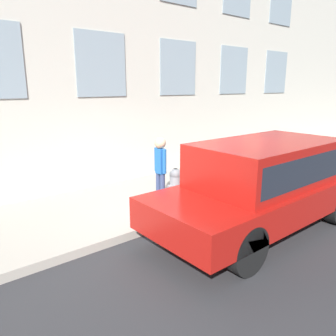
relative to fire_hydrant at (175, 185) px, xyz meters
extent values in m
plane|color=#2D2D30|center=(-0.69, 0.50, -0.59)|extent=(80.00, 80.00, 0.00)
cube|color=#A8A093|center=(0.85, 0.50, -0.51)|extent=(3.07, 60.00, 0.16)
cube|color=beige|center=(2.53, 0.50, 3.66)|extent=(0.30, 40.00, 8.50)
cube|color=#8C9EA8|center=(2.36, -7.36, 2.77)|extent=(0.03, 1.41, 1.61)
cube|color=#8C9EA8|center=(2.36, -4.74, 2.77)|extent=(0.03, 1.41, 1.61)
cube|color=#8C9EA8|center=(2.36, -2.12, 2.77)|extent=(0.03, 1.41, 1.61)
cube|color=#8C9EA8|center=(2.36, 0.50, 2.77)|extent=(0.03, 1.41, 1.61)
cube|color=#8C9EA8|center=(2.36, -7.36, 5.36)|extent=(0.03, 1.41, 1.61)
cylinder|color=gray|center=(0.00, 0.00, -0.40)|extent=(0.36, 0.36, 0.04)
cylinder|color=gray|center=(0.00, 0.00, -0.08)|extent=(0.27, 0.27, 0.69)
sphere|color=slate|center=(0.00, 0.00, 0.26)|extent=(0.28, 0.28, 0.28)
cylinder|color=black|center=(0.00, 0.00, 0.35)|extent=(0.09, 0.09, 0.11)
cylinder|color=gray|center=(0.00, -0.18, 0.00)|extent=(0.09, 0.10, 0.09)
cylinder|color=gray|center=(0.00, 0.18, 0.00)|extent=(0.09, 0.10, 0.09)
cylinder|color=navy|center=(0.01, 0.37, -0.05)|extent=(0.11, 0.11, 0.76)
cylinder|color=navy|center=(0.17, 0.37, -0.05)|extent=(0.11, 0.11, 0.76)
cube|color=#1E59A5|center=(0.09, 0.37, 0.61)|extent=(0.20, 0.14, 0.57)
cylinder|color=#1E59A5|center=(-0.05, 0.37, 0.63)|extent=(0.09, 0.09, 0.54)
cylinder|color=#1E59A5|center=(0.24, 0.37, 0.63)|extent=(0.09, 0.09, 0.54)
sphere|color=tan|center=(0.09, 0.37, 1.02)|extent=(0.25, 0.25, 0.25)
cylinder|color=black|center=(-2.77, 0.93, -0.19)|extent=(0.24, 0.80, 0.80)
cylinder|color=black|center=(-1.07, 0.93, -0.19)|extent=(0.24, 0.80, 0.80)
cylinder|color=black|center=(-1.07, -2.12, -0.19)|extent=(0.24, 0.80, 0.80)
cube|color=#A5140F|center=(-1.92, -0.59, 0.09)|extent=(1.94, 4.92, 0.56)
cube|color=#A5140F|center=(-1.92, -0.72, 0.79)|extent=(1.71, 3.05, 0.83)
cube|color=#1E232D|center=(-1.92, -0.72, 0.79)|extent=(1.72, 2.81, 0.53)
camera|label=1|loc=(-5.51, 4.74, 2.24)|focal=35.00mm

